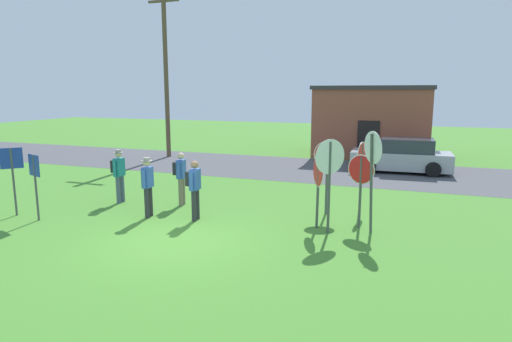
{
  "coord_description": "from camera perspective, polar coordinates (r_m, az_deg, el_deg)",
  "views": [
    {
      "loc": [
        5.44,
        -8.93,
        3.59
      ],
      "look_at": [
        1.01,
        2.84,
        1.3
      ],
      "focal_mm": 30.89,
      "sensor_mm": 36.0,
      "label": 1
    }
  ],
  "objects": [
    {
      "name": "ground_plane",
      "position": [
        11.06,
        -10.28,
        -8.8
      ],
      "size": [
        80.0,
        80.0,
        0.0
      ],
      "primitive_type": "plane",
      "color": "#47842D"
    },
    {
      "name": "stop_sign_leaning_right",
      "position": [
        11.61,
        8.04,
        -0.89
      ],
      "size": [
        0.45,
        0.77,
        1.99
      ],
      "color": "#474C4C",
      "rests_on": "ground"
    },
    {
      "name": "person_on_left",
      "position": [
        12.4,
        -7.99,
        -1.93
      ],
      "size": [
        0.38,
        0.57,
        1.69
      ],
      "color": "#2D2D33",
      "rests_on": "ground"
    },
    {
      "name": "parked_car_on_street",
      "position": [
        20.82,
        18.39,
        1.77
      ],
      "size": [
        4.38,
        2.18,
        1.51
      ],
      "color": "#A5A8AD",
      "rests_on": "ground"
    },
    {
      "name": "person_in_blue",
      "position": [
        14.1,
        -9.74,
        -0.49
      ],
      "size": [
        0.41,
        0.56,
        1.69
      ],
      "color": "#7A6B56",
      "rests_on": "ground"
    },
    {
      "name": "info_panel_middle",
      "position": [
        14.49,
        -29.01,
        0.22
      ],
      "size": [
        0.43,
        0.45,
        1.99
      ],
      "color": "#4C4C51",
      "rests_on": "ground"
    },
    {
      "name": "street_asphalt",
      "position": [
        20.85,
        5.17,
        0.37
      ],
      "size": [
        60.0,
        6.4,
        0.01
      ],
      "primitive_type": "cube",
      "color": "#4C4C51",
      "rests_on": "ground"
    },
    {
      "name": "utility_pole",
      "position": [
        24.73,
        -11.58,
        12.46
      ],
      "size": [
        1.8,
        0.24,
        8.83
      ],
      "color": "brown",
      "rests_on": "ground"
    },
    {
      "name": "building_background",
      "position": [
        25.69,
        15.0,
        6.29
      ],
      "size": [
        6.23,
        4.91,
        3.87
      ],
      "color": "brown",
      "rests_on": "ground"
    },
    {
      "name": "stop_sign_leaning_left",
      "position": [
        12.95,
        9.19,
        0.86
      ],
      "size": [
        0.78,
        0.17,
        2.18
      ],
      "color": "#474C4C",
      "rests_on": "ground"
    },
    {
      "name": "stop_sign_low_front",
      "position": [
        11.37,
        14.82,
        0.97
      ],
      "size": [
        0.53,
        0.69,
        2.62
      ],
      "color": "#474C4C",
      "rests_on": "ground"
    },
    {
      "name": "stop_sign_rear_right",
      "position": [
        13.44,
        13.49,
        0.88
      ],
      "size": [
        0.16,
        0.85,
        2.12
      ],
      "color": "#474C4C",
      "rests_on": "ground"
    },
    {
      "name": "person_in_dark_shirt",
      "position": [
        14.92,
        -17.35,
        -0.12
      ],
      "size": [
        0.4,
        0.57,
        1.74
      ],
      "color": "#4C5670",
      "rests_on": "ground"
    },
    {
      "name": "stop_sign_center_cluster",
      "position": [
        11.18,
        9.5,
        0.33
      ],
      "size": [
        0.61,
        0.67,
        2.42
      ],
      "color": "#474C4C",
      "rests_on": "ground"
    },
    {
      "name": "stop_sign_rear_left",
      "position": [
        11.85,
        13.42,
        -0.92
      ],
      "size": [
        0.73,
        0.33,
        1.97
      ],
      "color": "#474C4C",
      "rests_on": "ground"
    },
    {
      "name": "person_with_sunhat",
      "position": [
        12.95,
        -13.84,
        -1.6
      ],
      "size": [
        0.31,
        0.56,
        1.74
      ],
      "color": "#2D2D33",
      "rests_on": "ground"
    },
    {
      "name": "info_panel_leftmost",
      "position": [
        13.64,
        -26.72,
        -0.5
      ],
      "size": [
        0.57,
        0.22,
        1.87
      ],
      "color": "#4C4C51",
      "rests_on": "ground"
    }
  ]
}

